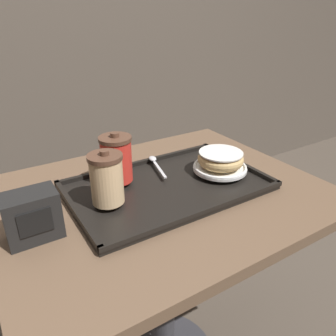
# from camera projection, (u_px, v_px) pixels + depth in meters

# --- Properties ---
(cafe_table) EXTENTS (0.85, 0.67, 0.71)m
(cafe_table) POSITION_uv_depth(u_px,v_px,m) (162.00, 241.00, 0.95)
(cafe_table) COLOR brown
(cafe_table) RESTS_ON ground_plane
(serving_tray) EXTENTS (0.52, 0.33, 0.02)m
(serving_tray) POSITION_uv_depth(u_px,v_px,m) (168.00, 187.00, 0.88)
(serving_tray) COLOR black
(serving_tray) RESTS_ON cafe_table
(coffee_cup_front) EXTENTS (0.08, 0.08, 0.13)m
(coffee_cup_front) POSITION_uv_depth(u_px,v_px,m) (107.00, 178.00, 0.76)
(coffee_cup_front) COLOR #E0B784
(coffee_cup_front) RESTS_ON serving_tray
(coffee_cup_rear) EXTENTS (0.09, 0.09, 0.13)m
(coffee_cup_rear) POSITION_uv_depth(u_px,v_px,m) (116.00, 159.00, 0.86)
(coffee_cup_rear) COLOR red
(coffee_cup_rear) RESTS_ON serving_tray
(plate_with_chocolate_donut) EXTENTS (0.15, 0.15, 0.01)m
(plate_with_chocolate_donut) POSITION_uv_depth(u_px,v_px,m) (220.00, 167.00, 0.94)
(plate_with_chocolate_donut) COLOR white
(plate_with_chocolate_donut) RESTS_ON serving_tray
(donut_chocolate_glazed) EXTENTS (0.13, 0.13, 0.04)m
(donut_chocolate_glazed) POSITION_uv_depth(u_px,v_px,m) (221.00, 159.00, 0.93)
(donut_chocolate_glazed) COLOR #DBB270
(donut_chocolate_glazed) RESTS_ON plate_with_chocolate_donut
(spoon) EXTENTS (0.05, 0.14, 0.01)m
(spoon) POSITION_uv_depth(u_px,v_px,m) (155.00, 162.00, 0.98)
(spoon) COLOR silver
(spoon) RESTS_ON serving_tray
(napkin_dispenser) EXTENTS (0.11, 0.07, 0.11)m
(napkin_dispenser) POSITION_uv_depth(u_px,v_px,m) (32.00, 216.00, 0.68)
(napkin_dispenser) COLOR black
(napkin_dispenser) RESTS_ON cafe_table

